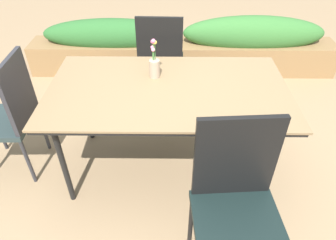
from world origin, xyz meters
name	(u,v)px	position (x,y,z in m)	size (l,w,h in m)	color
ground_plane	(178,169)	(0.00, 0.00, 0.00)	(12.00, 12.00, 0.00)	#9E7F5B
dining_table	(168,94)	(-0.08, 0.05, 0.70)	(1.63, 0.92, 0.75)	#8C704C
chair_far_side	(161,59)	(-0.16, 0.85, 0.56)	(0.43, 0.43, 0.99)	black
chair_end_left	(10,112)	(-1.23, 0.05, 0.53)	(0.42, 0.42, 0.96)	#293737
chair_near_right	(237,201)	(0.28, -0.73, 0.57)	(0.48, 0.48, 1.01)	black
flower_vase	(154,65)	(-0.18, 0.20, 0.84)	(0.07, 0.07, 0.28)	tan
planter_box	(184,46)	(0.09, 1.66, 0.31)	(3.58, 0.39, 0.67)	olive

